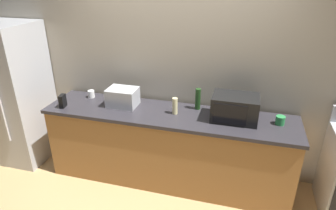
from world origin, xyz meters
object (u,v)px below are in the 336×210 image
at_px(cordless_phone, 63,101).
at_px(mug_green, 280,120).
at_px(mug_white, 91,94).
at_px(bottle_hand_soap, 175,106).
at_px(toaster_oven, 123,97).
at_px(bottle_wine, 198,99).
at_px(refrigerator, 14,94).
at_px(microwave, 235,108).

relative_size(cordless_phone, mug_green, 1.59).
relative_size(cordless_phone, mug_white, 1.68).
distance_m(bottle_hand_soap, mug_green, 1.11).
height_order(mug_white, mug_green, mug_green).
height_order(toaster_oven, bottle_wine, bottle_wine).
height_order(cordless_phone, bottle_hand_soap, bottle_hand_soap).
xyz_separation_m(refrigerator, microwave, (2.77, 0.05, 0.13)).
xyz_separation_m(refrigerator, mug_green, (3.23, 0.06, 0.05)).
distance_m(toaster_oven, bottle_hand_soap, 0.64).
distance_m(refrigerator, cordless_phone, 0.85).
distance_m(toaster_oven, mug_white, 0.50).
relative_size(microwave, cordless_phone, 3.20).
distance_m(refrigerator, mug_green, 3.23).
bearing_deg(mug_green, mug_white, 176.92).
distance_m(refrigerator, bottle_hand_soap, 2.13).
relative_size(toaster_oven, bottle_hand_soap, 1.82).
distance_m(cordless_phone, bottle_wine, 1.56).
bearing_deg(refrigerator, microwave, 0.99).
relative_size(refrigerator, mug_white, 20.13).
distance_m(cordless_phone, mug_green, 2.41).
xyz_separation_m(toaster_oven, mug_white, (-0.48, 0.12, -0.06)).
bearing_deg(bottle_wine, toaster_oven, -170.89).
height_order(bottle_hand_soap, bottle_wine, bottle_wine).
bearing_deg(bottle_wine, cordless_phone, -166.47).
relative_size(cordless_phone, bottle_hand_soap, 0.80).
height_order(microwave, mug_white, microwave).
xyz_separation_m(refrigerator, bottle_wine, (2.35, 0.20, 0.12)).
height_order(bottle_hand_soap, mug_white, bottle_hand_soap).
bearing_deg(bottle_wine, refrigerator, -175.16).
relative_size(toaster_oven, cordless_phone, 2.27).
bearing_deg(cordless_phone, bottle_hand_soap, -2.42).
bearing_deg(toaster_oven, mug_white, 166.07).
distance_m(bottle_wine, mug_green, 0.90).
height_order(microwave, bottle_wine, microwave).
bearing_deg(cordless_phone, mug_green, -4.83).
relative_size(mug_white, mug_green, 0.95).
relative_size(refrigerator, microwave, 3.75).
bearing_deg(cordless_phone, microwave, -3.87).
bearing_deg(refrigerator, cordless_phone, -11.33).
bearing_deg(toaster_oven, mug_green, -0.04).
xyz_separation_m(mug_white, mug_green, (2.23, -0.12, 0.00)).
bearing_deg(bottle_hand_soap, toaster_oven, 175.55).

